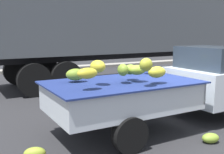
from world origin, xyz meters
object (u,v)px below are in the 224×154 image
at_px(semi_trailer, 132,21).
at_px(fallen_banana_bunch_by_wheel, 210,138).
at_px(fallen_banana_bunch_near_tailgate, 35,153).
at_px(pickup_truck, 198,82).

height_order(semi_trailer, fallen_banana_bunch_by_wheel, semi_trailer).
height_order(semi_trailer, fallen_banana_bunch_near_tailgate, semi_trailer).
relative_size(semi_trailer, fallen_banana_bunch_near_tailgate, 34.48).
relative_size(fallen_banana_bunch_near_tailgate, fallen_banana_bunch_by_wheel, 1.07).
bearing_deg(semi_trailer, pickup_truck, -109.48).
xyz_separation_m(fallen_banana_bunch_near_tailgate, fallen_banana_bunch_by_wheel, (3.03, -0.83, -0.01)).
xyz_separation_m(semi_trailer, fallen_banana_bunch_by_wheel, (-2.48, -6.77, -2.45)).
bearing_deg(semi_trailer, fallen_banana_bunch_by_wheel, -113.09).
bearing_deg(fallen_banana_bunch_by_wheel, semi_trailer, 69.90).
bearing_deg(fallen_banana_bunch_by_wheel, pickup_truck, 55.26).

